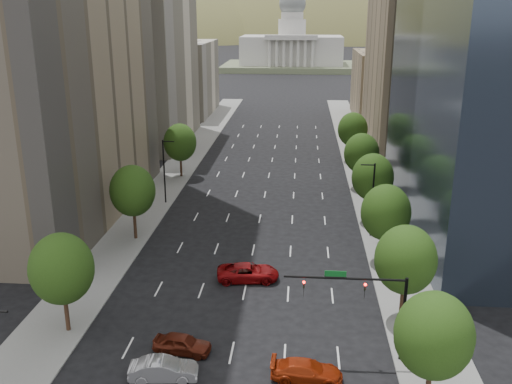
% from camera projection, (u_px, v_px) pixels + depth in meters
% --- Properties ---
extents(sidewalk_left, '(6.00, 200.00, 0.15)m').
position_uv_depth(sidewalk_left, '(142.00, 215.00, 74.08)').
color(sidewalk_left, slate).
rests_on(sidewalk_left, ground).
extents(sidewalk_right, '(6.00, 200.00, 0.15)m').
position_uv_depth(sidewalk_right, '(382.00, 222.00, 71.71)').
color(sidewalk_right, slate).
rests_on(sidewalk_right, ground).
extents(midrise_cream_left, '(14.00, 30.00, 35.00)m').
position_uv_depth(midrise_cream_left, '(149.00, 53.00, 110.23)').
color(midrise_cream_left, beige).
rests_on(midrise_cream_left, ground).
extents(filler_left, '(14.00, 26.00, 18.00)m').
position_uv_depth(filler_left, '(184.00, 78.00, 144.14)').
color(filler_left, beige).
rests_on(filler_left, ground).
extents(parking_tan_right, '(14.00, 30.00, 30.00)m').
position_uv_depth(parking_tan_right, '(411.00, 70.00, 104.32)').
color(parking_tan_right, '#8C7759').
rests_on(parking_tan_right, ground).
extents(filler_right, '(14.00, 26.00, 16.00)m').
position_uv_depth(filler_right, '(384.00, 86.00, 137.78)').
color(filler_right, '#8C7759').
rests_on(filler_right, ground).
extents(tree_right_0, '(5.20, 5.20, 8.39)m').
position_uv_depth(tree_right_0, '(434.00, 335.00, 37.00)').
color(tree_right_0, '#382316').
rests_on(tree_right_0, ground).
extents(tree_right_1, '(5.20, 5.20, 8.75)m').
position_uv_depth(tree_right_1, '(406.00, 260.00, 47.32)').
color(tree_right_1, '#382316').
rests_on(tree_right_1, ground).
extents(tree_right_2, '(5.20, 5.20, 8.61)m').
position_uv_depth(tree_right_2, '(386.00, 212.00, 58.74)').
color(tree_right_2, '#382316').
rests_on(tree_right_2, ground).
extents(tree_right_3, '(5.20, 5.20, 8.89)m').
position_uv_depth(tree_right_3, '(373.00, 177.00, 70.04)').
color(tree_right_3, '#382316').
rests_on(tree_right_3, ground).
extents(tree_right_4, '(5.20, 5.20, 8.46)m').
position_uv_depth(tree_right_4, '(362.00, 153.00, 83.45)').
color(tree_right_4, '#382316').
rests_on(tree_right_4, ground).
extents(tree_right_5, '(5.20, 5.20, 8.75)m').
position_uv_depth(tree_right_5, '(353.00, 129.00, 98.53)').
color(tree_right_5, '#382316').
rests_on(tree_right_5, ground).
extents(tree_left_0, '(5.20, 5.20, 8.75)m').
position_uv_depth(tree_left_0, '(62.00, 269.00, 45.67)').
color(tree_left_0, '#382316').
rests_on(tree_left_0, ground).
extents(tree_left_1, '(5.20, 5.20, 8.97)m').
position_uv_depth(tree_left_1, '(133.00, 191.00, 64.57)').
color(tree_left_1, '#382316').
rests_on(tree_left_1, ground).
extents(tree_left_2, '(5.20, 5.20, 8.68)m').
position_uv_depth(tree_left_2, '(180.00, 142.00, 89.32)').
color(tree_left_2, '#382316').
rests_on(tree_left_2, ground).
extents(streetlight_rn, '(1.70, 0.20, 9.00)m').
position_uv_depth(streetlight_rn, '(372.00, 198.00, 65.66)').
color(streetlight_rn, black).
rests_on(streetlight_rn, ground).
extents(streetlight_ln, '(1.70, 0.20, 9.00)m').
position_uv_depth(streetlight_ln, '(165.00, 170.00, 77.20)').
color(streetlight_ln, black).
rests_on(streetlight_ln, ground).
extents(traffic_signal, '(9.12, 0.40, 7.38)m').
position_uv_depth(traffic_signal, '(371.00, 299.00, 42.07)').
color(traffic_signal, black).
rests_on(traffic_signal, ground).
extents(capitol, '(60.00, 40.00, 35.20)m').
position_uv_depth(capitol, '(292.00, 50.00, 250.19)').
color(capitol, '#596647').
rests_on(capitol, ground).
extents(foothills, '(720.00, 413.00, 263.00)m').
position_uv_depth(foothills, '(331.00, 73.00, 593.43)').
color(foothills, brown).
rests_on(foothills, ground).
extents(car_red_near, '(5.31, 2.35, 1.52)m').
position_uv_depth(car_red_near, '(307.00, 371.00, 40.98)').
color(car_red_near, '#99270B').
rests_on(car_red_near, ground).
extents(car_maroon, '(4.76, 2.40, 1.56)m').
position_uv_depth(car_maroon, '(182.00, 344.00, 44.27)').
color(car_maroon, '#531A0D').
rests_on(car_maroon, ground).
extents(car_silver, '(5.13, 2.29, 1.64)m').
position_uv_depth(car_silver, '(163.00, 369.00, 41.04)').
color(car_silver, '#9B9BA0').
rests_on(car_silver, ground).
extents(car_red_far, '(6.40, 3.47, 1.70)m').
position_uv_depth(car_red_far, '(248.00, 272.00, 56.12)').
color(car_red_far, maroon).
rests_on(car_red_far, ground).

